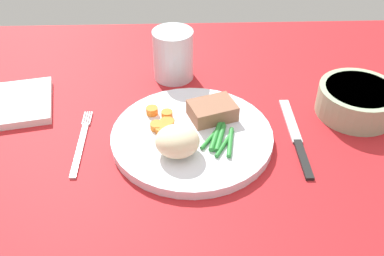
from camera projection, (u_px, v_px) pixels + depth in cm
name	position (u px, v px, depth cm)	size (l,w,h in cm)	color
dining_table	(199.00, 148.00, 74.12)	(120.00, 90.00, 2.00)	red
dinner_plate	(192.00, 136.00, 73.60)	(26.66, 26.66, 1.60)	white
meat_portion	(212.00, 110.00, 75.61)	(7.54, 5.55, 2.74)	#936047
mashed_potatoes	(177.00, 141.00, 67.83)	(6.88, 6.35, 4.67)	beige
carrot_slices	(162.00, 122.00, 74.37)	(4.88, 7.26, 1.30)	orange
green_beans	(221.00, 138.00, 71.48)	(5.86, 9.52, 0.85)	#2D8C38
fork	(81.00, 143.00, 73.29)	(1.44, 16.60, 0.40)	silver
knife	(296.00, 138.00, 74.22)	(1.70, 20.50, 0.64)	black
water_glass	(173.00, 58.00, 86.95)	(7.90, 7.90, 9.89)	silver
salad_bowl	(358.00, 99.00, 78.31)	(13.94, 13.94, 5.17)	#99B28C
napkin	(20.00, 103.00, 81.24)	(11.07, 13.70, 1.38)	white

